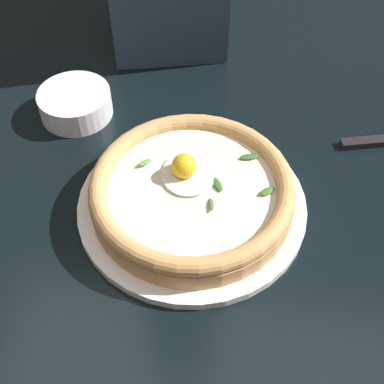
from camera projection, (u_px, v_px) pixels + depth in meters
ground_plane at (180, 229)px, 0.68m from camera, size 2.40×2.40×0.03m
pizza_plate at (192, 205)px, 0.68m from camera, size 0.30×0.30×0.01m
pizza at (192, 191)px, 0.66m from camera, size 0.26×0.26×0.06m
side_bowl at (75, 103)px, 0.79m from camera, size 0.11×0.11×0.04m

